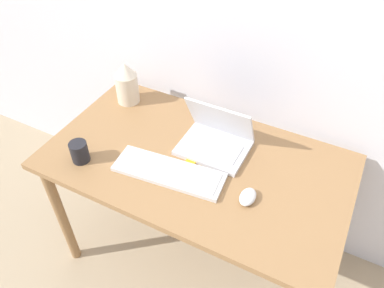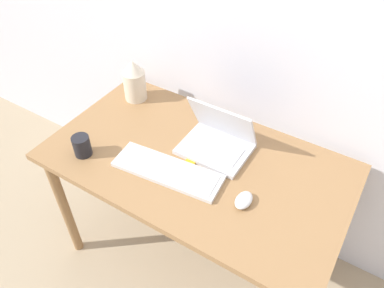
# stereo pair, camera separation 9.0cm
# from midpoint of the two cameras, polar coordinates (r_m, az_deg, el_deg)

# --- Properties ---
(wall_back) EXTENTS (6.00, 0.05, 2.50)m
(wall_back) POSITION_cam_midpoint_polar(r_m,az_deg,el_deg) (1.68, 10.55, 18.47)
(wall_back) COLOR silver
(wall_back) RESTS_ON ground_plane
(desk) EXTENTS (1.31, 0.74, 0.77)m
(desk) POSITION_cam_midpoint_polar(r_m,az_deg,el_deg) (1.69, 2.12, -4.70)
(desk) COLOR olive
(desk) RESTS_ON ground_plane
(laptop) EXTENTS (0.30, 0.24, 0.23)m
(laptop) POSITION_cam_midpoint_polar(r_m,az_deg,el_deg) (1.65, 5.50, 0.69)
(laptop) COLOR silver
(laptop) RESTS_ON desk
(keyboard) EXTENTS (0.48, 0.20, 0.02)m
(keyboard) POSITION_cam_midpoint_polar(r_m,az_deg,el_deg) (1.57, -2.10, -4.12)
(keyboard) COLOR silver
(keyboard) RESTS_ON desk
(mouse) EXTENTS (0.06, 0.10, 0.03)m
(mouse) POSITION_cam_midpoint_polar(r_m,az_deg,el_deg) (1.48, 9.64, -8.49)
(mouse) COLOR silver
(mouse) RESTS_ON desk
(vase) EXTENTS (0.11, 0.11, 0.22)m
(vase) POSITION_cam_midpoint_polar(r_m,az_deg,el_deg) (1.93, -7.46, 9.57)
(vase) COLOR beige
(vase) RESTS_ON desk
(mp3_player) EXTENTS (0.04, 0.05, 0.01)m
(mp3_player) POSITION_cam_midpoint_polar(r_m,az_deg,el_deg) (1.62, 1.65, -2.49)
(mp3_player) COLOR orange
(mp3_player) RESTS_ON desk
(mug) EXTENTS (0.08, 0.08, 0.10)m
(mug) POSITION_cam_midpoint_polar(r_m,az_deg,el_deg) (1.68, -14.98, -0.30)
(mug) COLOR black
(mug) RESTS_ON desk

